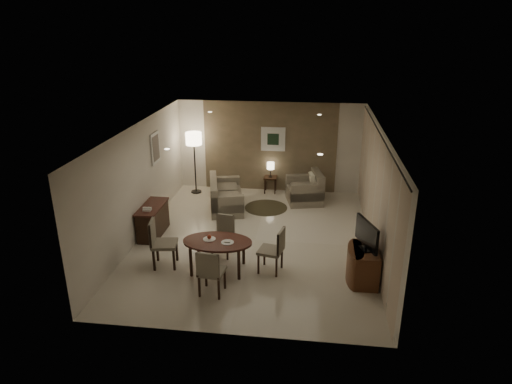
# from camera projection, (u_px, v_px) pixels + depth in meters

# --- Properties ---
(room_shell) EXTENTS (5.50, 7.00, 2.70)m
(room_shell) POSITION_uv_depth(u_px,v_px,m) (257.00, 181.00, 10.75)
(room_shell) COLOR beige
(room_shell) RESTS_ON ground
(taupe_accent) EXTENTS (3.96, 0.03, 2.70)m
(taupe_accent) POSITION_uv_depth(u_px,v_px,m) (270.00, 147.00, 13.61)
(taupe_accent) COLOR #7F694F
(taupe_accent) RESTS_ON wall_back
(curtain_wall) EXTENTS (0.08, 6.70, 2.58)m
(curtain_wall) POSITION_uv_depth(u_px,v_px,m) (375.00, 193.00, 10.08)
(curtain_wall) COLOR beige
(curtain_wall) RESTS_ON wall_right
(curtain_rod) EXTENTS (0.03, 6.80, 0.03)m
(curtain_rod) POSITION_uv_depth(u_px,v_px,m) (381.00, 135.00, 9.61)
(curtain_rod) COLOR black
(curtain_rod) RESTS_ON wall_right
(art_back_frame) EXTENTS (0.72, 0.03, 0.72)m
(art_back_frame) POSITION_uv_depth(u_px,v_px,m) (273.00, 139.00, 13.49)
(art_back_frame) COLOR silver
(art_back_frame) RESTS_ON wall_back
(art_back_canvas) EXTENTS (0.34, 0.01, 0.34)m
(art_back_canvas) POSITION_uv_depth(u_px,v_px,m) (273.00, 139.00, 13.47)
(art_back_canvas) COLOR black
(art_back_canvas) RESTS_ON wall_back
(art_left_frame) EXTENTS (0.03, 0.60, 0.80)m
(art_left_frame) POSITION_uv_depth(u_px,v_px,m) (155.00, 148.00, 11.63)
(art_left_frame) COLOR silver
(art_left_frame) RESTS_ON wall_left
(art_left_canvas) EXTENTS (0.01, 0.46, 0.64)m
(art_left_canvas) POSITION_uv_depth(u_px,v_px,m) (156.00, 148.00, 11.63)
(art_left_canvas) COLOR gray
(art_left_canvas) RESTS_ON wall_left
(downlight_nl) EXTENTS (0.10, 0.10, 0.01)m
(downlight_nl) POSITION_uv_depth(u_px,v_px,m) (167.00, 149.00, 8.40)
(downlight_nl) COLOR white
(downlight_nl) RESTS_ON ceiling
(downlight_nr) EXTENTS (0.10, 0.10, 0.01)m
(downlight_nr) POSITION_uv_depth(u_px,v_px,m) (320.00, 154.00, 8.07)
(downlight_nr) COLOR white
(downlight_nr) RESTS_ON ceiling
(downlight_fl) EXTENTS (0.10, 0.10, 0.01)m
(downlight_fl) POSITION_uv_depth(u_px,v_px,m) (210.00, 112.00, 11.74)
(downlight_fl) COLOR white
(downlight_fl) RESTS_ON ceiling
(downlight_fr) EXTENTS (0.10, 0.10, 0.01)m
(downlight_fr) POSITION_uv_depth(u_px,v_px,m) (319.00, 115.00, 11.41)
(downlight_fr) COLOR white
(downlight_fr) RESTS_ON ceiling
(console_desk) EXTENTS (0.48, 1.20, 0.75)m
(console_desk) POSITION_uv_depth(u_px,v_px,m) (153.00, 220.00, 11.02)
(console_desk) COLOR #451F16
(console_desk) RESTS_ON floor
(telephone) EXTENTS (0.20, 0.14, 0.09)m
(telephone) POSITION_uv_depth(u_px,v_px,m) (147.00, 209.00, 10.59)
(telephone) COLOR white
(telephone) RESTS_ON console_desk
(tv_cabinet) EXTENTS (0.48, 0.90, 0.70)m
(tv_cabinet) POSITION_uv_depth(u_px,v_px,m) (365.00, 265.00, 9.06)
(tv_cabinet) COLOR brown
(tv_cabinet) RESTS_ON floor
(flat_tv) EXTENTS (0.36, 0.85, 0.60)m
(flat_tv) POSITION_uv_depth(u_px,v_px,m) (367.00, 235.00, 8.83)
(flat_tv) COLOR black
(flat_tv) RESTS_ON tv_cabinet
(dining_table) EXTENTS (1.43, 0.89, 0.67)m
(dining_table) POSITION_uv_depth(u_px,v_px,m) (218.00, 255.00, 9.46)
(dining_table) COLOR #451F16
(dining_table) RESTS_ON floor
(chair_near) EXTENTS (0.51, 0.51, 0.96)m
(chair_near) POSITION_uv_depth(u_px,v_px,m) (212.00, 271.00, 8.61)
(chair_near) COLOR gray
(chair_near) RESTS_ON floor
(chair_far) EXTENTS (0.50, 0.50, 0.89)m
(chair_far) POSITION_uv_depth(u_px,v_px,m) (222.00, 237.00, 10.03)
(chair_far) COLOR gray
(chair_far) RESTS_ON floor
(chair_left) EXTENTS (0.58, 0.58, 1.04)m
(chair_left) POSITION_uv_depth(u_px,v_px,m) (165.00, 243.00, 9.57)
(chair_left) COLOR gray
(chair_left) RESTS_ON floor
(chair_right) EXTENTS (0.56, 0.56, 0.96)m
(chair_right) POSITION_uv_depth(u_px,v_px,m) (270.00, 250.00, 9.37)
(chair_right) COLOR gray
(chair_right) RESTS_ON floor
(plate_a) EXTENTS (0.26, 0.26, 0.02)m
(plate_a) POSITION_uv_depth(u_px,v_px,m) (209.00, 239.00, 9.40)
(plate_a) COLOR white
(plate_a) RESTS_ON dining_table
(plate_b) EXTENTS (0.26, 0.26, 0.02)m
(plate_b) POSITION_uv_depth(u_px,v_px,m) (227.00, 242.00, 9.26)
(plate_b) COLOR white
(plate_b) RESTS_ON dining_table
(fruit_apple) EXTENTS (0.09, 0.09, 0.09)m
(fruit_apple) POSITION_uv_depth(u_px,v_px,m) (209.00, 237.00, 9.39)
(fruit_apple) COLOR #A12A12
(fruit_apple) RESTS_ON plate_a
(napkin) EXTENTS (0.12, 0.08, 0.03)m
(napkin) POSITION_uv_depth(u_px,v_px,m) (227.00, 241.00, 9.26)
(napkin) COLOR white
(napkin) RESTS_ON plate_b
(round_rug) EXTENTS (1.19, 1.19, 0.01)m
(round_rug) POSITION_uv_depth(u_px,v_px,m) (266.00, 208.00, 12.71)
(round_rug) COLOR #433825
(round_rug) RESTS_ON floor
(sofa) EXTENTS (1.88, 1.24, 0.81)m
(sofa) POSITION_uv_depth(u_px,v_px,m) (226.00, 194.00, 12.62)
(sofa) COLOR gray
(sofa) RESTS_ON floor
(armchair) EXTENTS (1.13, 1.17, 0.88)m
(armchair) POSITION_uv_depth(u_px,v_px,m) (305.00, 187.00, 12.97)
(armchair) COLOR gray
(armchair) RESTS_ON floor
(side_table) EXTENTS (0.38, 0.38, 0.49)m
(side_table) POSITION_uv_depth(u_px,v_px,m) (270.00, 184.00, 13.78)
(side_table) COLOR black
(side_table) RESTS_ON floor
(table_lamp) EXTENTS (0.22, 0.22, 0.50)m
(table_lamp) POSITION_uv_depth(u_px,v_px,m) (271.00, 169.00, 13.60)
(table_lamp) COLOR #FFEAC1
(table_lamp) RESTS_ON side_table
(floor_lamp) EXTENTS (0.47, 0.47, 1.85)m
(floor_lamp) POSITION_uv_depth(u_px,v_px,m) (195.00, 163.00, 13.54)
(floor_lamp) COLOR #FFE5B7
(floor_lamp) RESTS_ON floor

